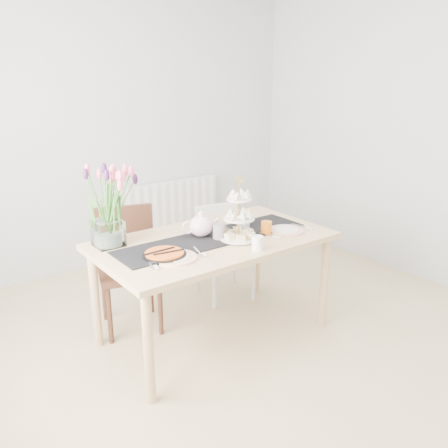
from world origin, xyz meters
TOP-DOWN VIEW (x-y plane):
  - room_shell at (0.00, 0.00)m, footprint 4.50×4.50m
  - radiator at (0.50, 2.19)m, footprint 1.20×0.08m
  - dining_table at (-0.14, 0.47)m, footprint 1.60×0.90m
  - chair_brown at (-0.54, 1.02)m, footprint 0.55×0.55m
  - chair_white at (0.33, 1.01)m, footprint 0.46×0.46m
  - table_runner at (-0.14, 0.47)m, footprint 1.40×0.35m
  - tulip_vase at (-0.78, 0.76)m, footprint 0.64×0.64m
  - cake_stand at (-0.02, 0.34)m, footprint 0.27×0.27m
  - teapot at (-0.20, 0.54)m, footprint 0.31×0.27m
  - cream_jug at (0.18, 0.53)m, footprint 0.11×0.11m
  - tart_tin at (-0.59, 0.36)m, footprint 0.27×0.27m
  - mug_grey at (-0.12, 0.43)m, footprint 0.09×0.09m
  - mug_white at (-0.05, 0.12)m, footprint 0.09×0.09m
  - mug_orange at (0.21, 0.32)m, footprint 0.10×0.10m
  - plate_left at (-0.55, 0.30)m, footprint 0.34×0.34m
  - plate_right at (0.36, 0.27)m, footprint 0.32×0.32m

SIDE VIEW (x-z plane):
  - chair_white at x=0.33m, z-range 0.06..0.83m
  - radiator at x=0.50m, z-range 0.15..0.75m
  - chair_brown at x=-0.54m, z-range 0.07..0.97m
  - dining_table at x=-0.14m, z-range 0.30..1.05m
  - table_runner at x=-0.14m, z-range 0.75..0.76m
  - plate_right at x=0.36m, z-range 0.75..0.76m
  - plate_left at x=-0.55m, z-range 0.75..0.76m
  - tart_tin at x=-0.59m, z-range 0.75..0.78m
  - mug_white at x=-0.05m, z-range 0.75..0.84m
  - mug_orange at x=0.21m, z-range 0.75..0.84m
  - cream_jug at x=0.18m, z-range 0.75..0.85m
  - mug_grey at x=-0.12m, z-range 0.75..0.86m
  - teapot at x=-0.20m, z-range 0.75..0.92m
  - cake_stand at x=-0.02m, z-range 0.67..1.06m
  - tulip_vase at x=-0.78m, z-range 0.83..1.38m
  - room_shell at x=0.00m, z-range -0.95..3.55m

